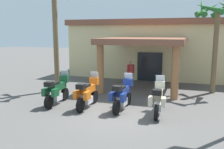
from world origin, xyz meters
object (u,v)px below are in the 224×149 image
object	(u,v)px
motorcycle_cream	(158,99)
palm_tree_near_portico	(217,18)
motel_building	(155,48)
motorcycle_green	(57,91)
palm_tree_roadside	(55,12)
motorcycle_blue	(122,95)
pedestrian	(131,72)
motorcycle_orange	(88,93)

from	to	relation	value
motorcycle_cream	palm_tree_near_portico	size ratio (longest dim) A/B	0.39
motel_building	motorcycle_green	bearing A→B (deg)	-108.92
motorcycle_green	palm_tree_roadside	distance (m)	4.96
motorcycle_blue	motorcycle_cream	world-z (taller)	same
motorcycle_green	pedestrian	world-z (taller)	pedestrian
motel_building	motorcycle_blue	size ratio (longest dim) A/B	6.17
motorcycle_cream	pedestrian	size ratio (longest dim) A/B	1.28
motorcycle_green	palm_tree_roadside	size ratio (longest dim) A/B	0.35
palm_tree_near_portico	palm_tree_roadside	xyz separation A→B (m)	(-8.99, -2.50, 0.37)
motel_building	pedestrian	xyz separation A→B (m)	(-0.78, -4.85, -1.29)
motel_building	motorcycle_cream	size ratio (longest dim) A/B	6.17
palm_tree_near_portico	pedestrian	bearing A→B (deg)	-179.53
motorcycle_orange	motorcycle_cream	distance (m)	3.33
palm_tree_roadside	motorcycle_cream	bearing A→B (deg)	-20.91
motorcycle_orange	motorcycle_blue	distance (m)	1.68
motorcycle_orange	palm_tree_near_portico	bearing A→B (deg)	-48.37
motorcycle_cream	motorcycle_blue	bearing A→B (deg)	80.97
motorcycle_blue	palm_tree_near_portico	distance (m)	7.32
motorcycle_green	pedestrian	size ratio (longest dim) A/B	1.28
motel_building	palm_tree_roadside	world-z (taller)	palm_tree_roadside
motorcycle_orange	motorcycle_blue	bearing A→B (deg)	-82.31
motel_building	motorcycle_orange	xyz separation A→B (m)	(-1.61, -9.83, -1.60)
motel_building	motorcycle_blue	world-z (taller)	motel_building
motorcycle_green	pedestrian	distance (m)	5.59
motorcycle_green	palm_tree_near_portico	world-z (taller)	palm_tree_near_portico
motorcycle_green	motorcycle_orange	bearing A→B (deg)	-91.14
palm_tree_roadside	palm_tree_near_portico	bearing A→B (deg)	15.55
palm_tree_near_portico	palm_tree_roadside	size ratio (longest dim) A/B	0.88
pedestrian	motorcycle_green	bearing A→B (deg)	-68.77
motel_building	motorcycle_green	distance (m)	10.49
motorcycle_blue	motorcycle_cream	xyz separation A→B (m)	(1.66, -0.16, 0.00)
motorcycle_green	palm_tree_near_portico	distance (m)	9.71
motorcycle_green	motorcycle_orange	distance (m)	1.66
motorcycle_blue	palm_tree_roadside	world-z (taller)	palm_tree_roadside
motorcycle_cream	motorcycle_orange	bearing A→B (deg)	87.17
motorcycle_cream	palm_tree_roadside	bearing A→B (deg)	65.54
motorcycle_orange	motorcycle_blue	xyz separation A→B (m)	(1.66, 0.20, 0.00)
motel_building	motorcycle_green	xyz separation A→B (m)	(-3.27, -9.84, -1.60)
motorcycle_cream	motorcycle_green	bearing A→B (deg)	87.02
motorcycle_cream	palm_tree_near_portico	bearing A→B (deg)	-30.05
motorcycle_blue	pedestrian	world-z (taller)	pedestrian
palm_tree_near_portico	motorcycle_blue	bearing A→B (deg)	-130.69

